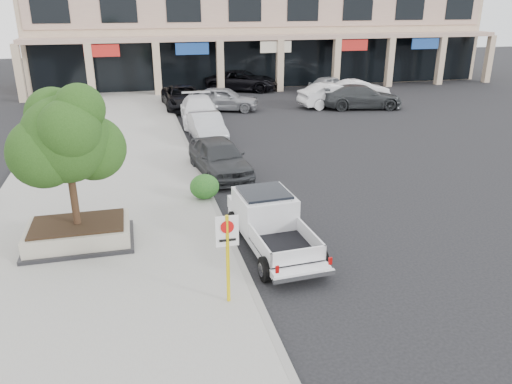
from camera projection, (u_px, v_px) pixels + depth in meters
ground at (281, 243)px, 15.62m from camera, size 120.00×120.00×0.00m
sidewalk at (105, 190)px, 19.78m from camera, size 8.00×52.00×0.15m
curb at (204, 182)px, 20.67m from camera, size 0.20×52.00×0.15m
strip_mall at (259, 28)px, 46.46m from camera, size 40.55×12.43×9.50m
planter at (79, 233)px, 15.17m from camera, size 3.20×2.20×0.68m
planter_tree at (71, 138)px, 14.28m from camera, size 2.90×2.55×4.00m
no_parking_sign at (228, 247)px, 11.82m from camera, size 0.55×0.09×2.30m
hedge at (204, 187)px, 18.58m from camera, size 1.10×0.99×0.93m
pickup_truck at (274, 226)px, 14.95m from camera, size 2.14×5.10×1.57m
curb_car_a at (219, 157)px, 21.47m from camera, size 2.48×4.90×1.60m
curb_car_b at (207, 127)px, 26.77m from camera, size 1.71×4.53×1.48m
curb_car_c at (199, 110)px, 30.69m from camera, size 2.56×5.59×1.58m
curb_car_d at (183, 97)px, 34.86m from camera, size 2.75×5.70×1.57m
lot_car_a at (224, 99)px, 34.21m from camera, size 5.14×3.37×1.63m
lot_car_b at (334, 95)px, 35.31m from camera, size 5.21×2.18×1.67m
lot_car_c at (361, 97)px, 34.90m from camera, size 5.95×3.24×1.63m
lot_car_d at (242, 81)px, 41.80m from camera, size 6.63×4.89×1.67m
lot_car_e at (331, 84)px, 41.00m from camera, size 4.32×2.96×1.37m
lot_car_f at (359, 90)px, 38.10m from camera, size 4.53×1.61×1.49m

